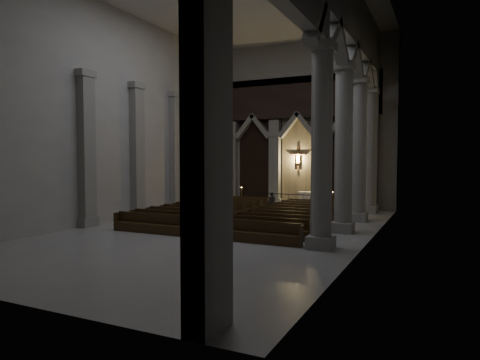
{
  "coord_description": "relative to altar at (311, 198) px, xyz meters",
  "views": [
    {
      "loc": [
        9.82,
        -18.91,
        3.57
      ],
      "look_at": [
        -0.66,
        3.0,
        2.3
      ],
      "focal_mm": 32.0,
      "sensor_mm": 36.0,
      "label": 1
    }
  ],
  "objects": [
    {
      "name": "room",
      "position": [
        -1.19,
        -11.16,
        6.98
      ],
      "size": [
        24.0,
        24.1,
        12.0
      ],
      "color": "#999691",
      "rests_on": "ground"
    },
    {
      "name": "sanctuary_wall",
      "position": [
        -1.19,
        0.38,
        5.99
      ],
      "size": [
        14.0,
        0.77,
        12.0
      ],
      "color": "gray",
      "rests_on": "ground"
    },
    {
      "name": "right_arcade",
      "position": [
        4.31,
        -9.83,
        7.2
      ],
      "size": [
        1.0,
        24.0,
        12.0
      ],
      "color": "gray",
      "rests_on": "ground"
    },
    {
      "name": "left_pilasters",
      "position": [
        -7.94,
        -7.66,
        3.28
      ],
      "size": [
        0.6,
        13.0,
        8.03
      ],
      "color": "gray",
      "rests_on": "ground"
    },
    {
      "name": "sanctuary_step",
      "position": [
        -1.19,
        -0.56,
        -0.55
      ],
      "size": [
        8.5,
        2.6,
        0.15
      ],
      "primitive_type": "cube",
      "color": "gray",
      "rests_on": "ground"
    },
    {
      "name": "altar",
      "position": [
        0.0,
        0.0,
        0.0
      ],
      "size": [
        1.86,
        0.74,
        0.95
      ],
      "color": "beige",
      "rests_on": "sanctuary_step"
    },
    {
      "name": "altar_rail",
      "position": [
        -1.19,
        -1.59,
        0.07
      ],
      "size": [
        5.37,
        0.09,
        1.06
      ],
      "color": "black",
      "rests_on": "ground"
    },
    {
      "name": "candle_stand_left",
      "position": [
        -4.59,
        -2.2,
        -0.23
      ],
      "size": [
        0.24,
        0.24,
        1.45
      ],
      "color": "olive",
      "rests_on": "ground"
    },
    {
      "name": "candle_stand_right",
      "position": [
        1.93,
        -1.63,
        -0.27
      ],
      "size": [
        0.22,
        0.22,
        1.3
      ],
      "color": "olive",
      "rests_on": "ground"
    },
    {
      "name": "pews",
      "position": [
        -1.19,
        -8.72,
        -0.33
      ],
      "size": [
        9.51,
        10.44,
        0.92
      ],
      "color": "black",
      "rests_on": "ground"
    },
    {
      "name": "worshipper",
      "position": [
        -1.26,
        -4.66,
        0.06
      ],
      "size": [
        0.57,
        0.47,
        1.36
      ],
      "primitive_type": "imported",
      "rotation": [
        0.0,
        0.0,
        0.32
      ],
      "color": "black",
      "rests_on": "ground"
    }
  ]
}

